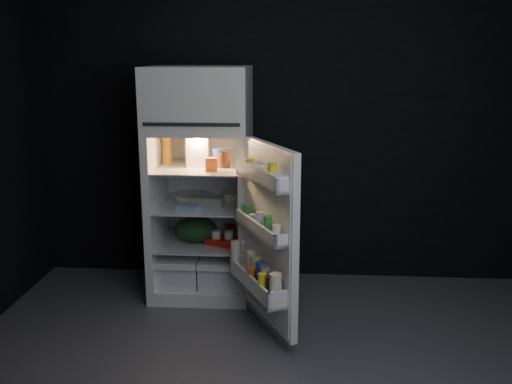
# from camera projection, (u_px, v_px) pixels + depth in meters

# --- Properties ---
(floor) EXTENTS (4.00, 3.40, 0.00)m
(floor) POSITION_uv_depth(u_px,v_px,m) (267.00, 382.00, 3.34)
(floor) COLOR #535358
(floor) RESTS_ON ground
(wall_back) EXTENTS (4.00, 0.00, 2.70)m
(wall_back) POSITION_uv_depth(u_px,v_px,m) (278.00, 119.00, 4.67)
(wall_back) COLOR black
(wall_back) RESTS_ON ground
(wall_front) EXTENTS (4.00, 0.00, 2.70)m
(wall_front) POSITION_uv_depth(u_px,v_px,m) (235.00, 277.00, 1.37)
(wall_front) COLOR black
(wall_front) RESTS_ON ground
(refrigerator) EXTENTS (0.76, 0.71, 1.78)m
(refrigerator) POSITION_uv_depth(u_px,v_px,m) (201.00, 174.00, 4.43)
(refrigerator) COLOR white
(refrigerator) RESTS_ON ground
(fridge_door) EXTENTS (0.49, 0.73, 1.22)m
(fridge_door) POSITION_uv_depth(u_px,v_px,m) (266.00, 238.00, 3.77)
(fridge_door) COLOR white
(fridge_door) RESTS_ON ground
(milk_jug) EXTENTS (0.20, 0.20, 0.24)m
(milk_jug) POSITION_uv_depth(u_px,v_px,m) (196.00, 150.00, 4.38)
(milk_jug) COLOR white
(milk_jug) RESTS_ON refrigerator
(mayo_jar) EXTENTS (0.14, 0.14, 0.14)m
(mayo_jar) POSITION_uv_depth(u_px,v_px,m) (219.00, 158.00, 4.36)
(mayo_jar) COLOR #1B3796
(mayo_jar) RESTS_ON refrigerator
(jam_jar) EXTENTS (0.09, 0.09, 0.13)m
(jam_jar) POSITION_uv_depth(u_px,v_px,m) (224.00, 159.00, 4.32)
(jam_jar) COLOR black
(jam_jar) RESTS_ON refrigerator
(amber_bottle) EXTENTS (0.08, 0.08, 0.22)m
(amber_bottle) POSITION_uv_depth(u_px,v_px,m) (167.00, 150.00, 4.46)
(amber_bottle) COLOR #BE7C1E
(amber_bottle) RESTS_ON refrigerator
(small_carton) EXTENTS (0.09, 0.07, 0.10)m
(small_carton) POSITION_uv_depth(u_px,v_px,m) (211.00, 164.00, 4.20)
(small_carton) COLOR #CF4D18
(small_carton) RESTS_ON refrigerator
(egg_carton) EXTENTS (0.28, 0.15, 0.07)m
(egg_carton) POSITION_uv_depth(u_px,v_px,m) (206.00, 201.00, 4.40)
(egg_carton) COLOR gray
(egg_carton) RESTS_ON refrigerator
(pie) EXTENTS (0.31, 0.31, 0.04)m
(pie) POSITION_uv_depth(u_px,v_px,m) (194.00, 198.00, 4.54)
(pie) COLOR tan
(pie) RESTS_ON refrigerator
(flat_package) EXTENTS (0.19, 0.15, 0.04)m
(flat_package) POSITION_uv_depth(u_px,v_px,m) (189.00, 208.00, 4.26)
(flat_package) COLOR #7BA5BF
(flat_package) RESTS_ON refrigerator
(wrapped_pkg) EXTENTS (0.13, 0.11, 0.05)m
(wrapped_pkg) POSITION_uv_depth(u_px,v_px,m) (232.00, 196.00, 4.59)
(wrapped_pkg) COLOR beige
(wrapped_pkg) RESTS_ON refrigerator
(produce_bag) EXTENTS (0.41, 0.38, 0.20)m
(produce_bag) POSITION_uv_depth(u_px,v_px,m) (196.00, 229.00, 4.49)
(produce_bag) COLOR #193815
(produce_bag) RESTS_ON refrigerator
(yogurt_tray) EXTENTS (0.31, 0.25, 0.05)m
(yogurt_tray) POSITION_uv_depth(u_px,v_px,m) (224.00, 241.00, 4.43)
(yogurt_tray) COLOR red
(yogurt_tray) RESTS_ON refrigerator
(small_can_red) EXTENTS (0.07, 0.07, 0.09)m
(small_can_red) POSITION_uv_depth(u_px,v_px,m) (231.00, 230.00, 4.63)
(small_can_red) COLOR red
(small_can_red) RESTS_ON refrigerator
(small_can_silver) EXTENTS (0.08, 0.08, 0.09)m
(small_can_silver) POSITION_uv_depth(u_px,v_px,m) (229.00, 230.00, 4.66)
(small_can_silver) COLOR silver
(small_can_silver) RESTS_ON refrigerator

